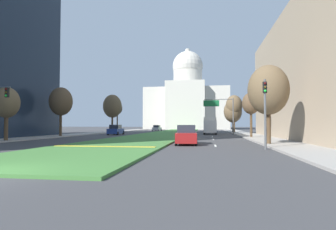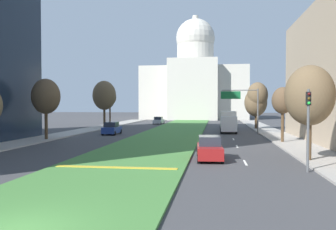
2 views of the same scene
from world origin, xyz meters
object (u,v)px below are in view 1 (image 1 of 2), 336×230
object	(u,v)px
sedan_midblock	(116,130)
sedan_far_horizon	(157,128)
sedan_distant	(211,129)
street_tree_right_mid	(251,104)
street_tree_right_far	(234,105)
street_tree_left_near	(7,103)
street_tree_left_far	(117,109)
street_tree_left_distant	(112,106)
box_truck_delivery	(210,125)
street_tree_right_distant	(233,111)
traffic_light_near_right	(265,105)
sedan_lead_stopped	(186,135)
street_tree_left_mid	(61,102)
street_tree_right_near	(268,90)
overhead_guide_sign	(222,109)

from	to	relation	value
sedan_midblock	sedan_far_horizon	world-z (taller)	sedan_midblock
sedan_distant	street_tree_right_mid	bearing A→B (deg)	-77.42
street_tree_right_far	street_tree_right_mid	bearing A→B (deg)	-89.20
street_tree_left_near	sedan_far_horizon	bearing A→B (deg)	81.24
street_tree_left_far	street_tree_left_distant	size ratio (longest dim) A/B	0.84
box_truck_delivery	street_tree_left_distant	bearing A→B (deg)	164.16
sedan_midblock	box_truck_delivery	xyz separation A→B (m)	(16.52, 5.63, 0.85)
street_tree_right_distant	box_truck_delivery	bearing A→B (deg)	-122.20
street_tree_left_far	street_tree_right_far	world-z (taller)	street_tree_right_far
street_tree_right_far	box_truck_delivery	size ratio (longest dim) A/B	1.26
street_tree_right_far	sedan_distant	world-z (taller)	street_tree_right_far
traffic_light_near_right	street_tree_right_far	world-z (taller)	street_tree_right_far
sedan_lead_stopped	box_truck_delivery	world-z (taller)	box_truck_delivery
street_tree_left_mid	box_truck_delivery	xyz separation A→B (m)	(21.75, 14.70, -3.50)
street_tree_left_mid	sedan_lead_stopped	world-z (taller)	street_tree_left_mid
street_tree_left_far	sedan_lead_stopped	xyz separation A→B (m)	(19.20, -36.14, -4.71)
street_tree_left_mid	sedan_midblock	bearing A→B (deg)	60.01
street_tree_right_near	sedan_distant	world-z (taller)	street_tree_right_near
sedan_distant	street_tree_left_near	bearing A→B (deg)	-121.61
traffic_light_near_right	street_tree_right_far	size ratio (longest dim) A/B	0.65
street_tree_right_mid	sedan_lead_stopped	world-z (taller)	street_tree_right_mid
overhead_guide_sign	street_tree_right_distant	xyz separation A→B (m)	(2.79, 10.45, -0.03)
street_tree_right_mid	sedan_lead_stopped	distance (m)	15.37
overhead_guide_sign	sedan_lead_stopped	xyz separation A→B (m)	(-4.42, -23.89, -3.80)
overhead_guide_sign	sedan_far_horizon	bearing A→B (deg)	124.21
overhead_guide_sign	street_tree_right_mid	xyz separation A→B (m)	(3.31, -11.16, -0.00)
street_tree_left_near	sedan_distant	bearing A→B (deg)	58.39
street_tree_right_near	street_tree_right_mid	xyz separation A→B (m)	(0.45, 12.83, -0.26)
overhead_guide_sign	sedan_far_horizon	distance (m)	29.37
street_tree_right_mid	street_tree_right_far	bearing A→B (deg)	90.80
street_tree_left_far	street_tree_right_far	bearing A→B (deg)	-5.20
sedan_far_horizon	overhead_guide_sign	bearing A→B (deg)	-55.79
street_tree_right_near	street_tree_right_mid	bearing A→B (deg)	88.01
traffic_light_near_right	sedan_lead_stopped	bearing A→B (deg)	145.60
street_tree_left_far	street_tree_right_distant	world-z (taller)	street_tree_left_far
street_tree_left_far	sedan_lead_stopped	world-z (taller)	street_tree_left_far
street_tree_right_near	street_tree_left_mid	distance (m)	29.27
street_tree_right_distant	sedan_lead_stopped	distance (m)	35.29
street_tree_left_near	street_tree_right_far	xyz separation A→B (m)	(26.65, 32.91, 1.72)
sedan_lead_stopped	traffic_light_near_right	bearing A→B (deg)	-34.40
traffic_light_near_right	box_truck_delivery	bearing A→B (deg)	97.13
street_tree_right_mid	sedan_distant	xyz separation A→B (m)	(-5.21, 23.37, -3.85)
sedan_midblock	street_tree_right_distant	bearing A→B (deg)	32.04
overhead_guide_sign	sedan_midblock	world-z (taller)	overhead_guide_sign
traffic_light_near_right	street_tree_left_mid	xyz separation A→B (m)	(-25.60, 16.09, 1.86)
sedan_distant	box_truck_delivery	xyz separation A→B (m)	(-0.19, -9.54, 0.90)
traffic_light_near_right	sedan_midblock	bearing A→B (deg)	128.99
traffic_light_near_right	street_tree_right_distant	bearing A→B (deg)	88.45
overhead_guide_sign	box_truck_delivery	distance (m)	4.51
traffic_light_near_right	sedan_lead_stopped	world-z (taller)	traffic_light_near_right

